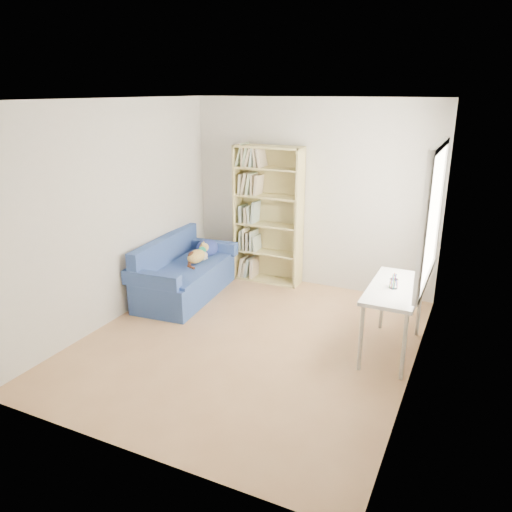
{
  "coord_description": "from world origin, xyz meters",
  "views": [
    {
      "loc": [
        2.2,
        -4.49,
        2.69
      ],
      "look_at": [
        -0.13,
        0.48,
        0.85
      ],
      "focal_mm": 35.0,
      "sensor_mm": 36.0,
      "label": 1
    }
  ],
  "objects_px": {
    "sofa": "(184,274)",
    "pen_cup": "(394,283)",
    "bookshelf": "(268,221)",
    "desk": "(395,294)"
  },
  "relations": [
    {
      "from": "sofa",
      "to": "desk",
      "type": "bearing_deg",
      "value": -12.63
    },
    {
      "from": "sofa",
      "to": "pen_cup",
      "type": "distance_m",
      "value": 2.92
    },
    {
      "from": "bookshelf",
      "to": "pen_cup",
      "type": "distance_m",
      "value": 2.49
    },
    {
      "from": "sofa",
      "to": "desk",
      "type": "relative_size",
      "value": 1.5
    },
    {
      "from": "sofa",
      "to": "bookshelf",
      "type": "xyz_separation_m",
      "value": [
        0.8,
        0.99,
        0.6
      ]
    },
    {
      "from": "bookshelf",
      "to": "desk",
      "type": "height_order",
      "value": "bookshelf"
    },
    {
      "from": "bookshelf",
      "to": "desk",
      "type": "relative_size",
      "value": 1.74
    },
    {
      "from": "bookshelf",
      "to": "pen_cup",
      "type": "bearing_deg",
      "value": -34.93
    },
    {
      "from": "bookshelf",
      "to": "desk",
      "type": "xyz_separation_m",
      "value": [
        2.05,
        -1.37,
        -0.23
      ]
    },
    {
      "from": "sofa",
      "to": "pen_cup",
      "type": "height_order",
      "value": "pen_cup"
    }
  ]
}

